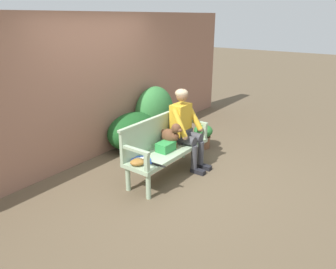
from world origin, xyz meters
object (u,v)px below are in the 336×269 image
object	(u,v)px
person_seated	(185,126)
sports_bag	(166,147)
baseball_glove	(138,162)
potted_plant	(203,135)
dog_on_bench	(171,135)
tennis_racket	(143,161)
garden_bench	(168,153)

from	to	relation	value
person_seated	sports_bag	world-z (taller)	person_seated
baseball_glove	potted_plant	bearing A→B (deg)	38.43
dog_on_bench	tennis_racket	distance (m)	0.69
sports_bag	potted_plant	distance (m)	1.42
baseball_glove	potted_plant	xyz separation A→B (m)	(2.01, 0.14, -0.24)
sports_bag	potted_plant	size ratio (longest dim) A/B	0.61
dog_on_bench	baseball_glove	bearing A→B (deg)	-179.84
potted_plant	dog_on_bench	bearing A→B (deg)	-173.75
person_seated	baseball_glove	bearing A→B (deg)	178.66
baseball_glove	sports_bag	world-z (taller)	sports_bag
garden_bench	dog_on_bench	xyz separation A→B (m)	(0.10, 0.02, 0.27)
person_seated	dog_on_bench	bearing A→B (deg)	175.15
garden_bench	potted_plant	xyz separation A→B (m)	(1.33, 0.15, -0.13)
sports_bag	potted_plant	world-z (taller)	sports_bag
person_seated	potted_plant	xyz separation A→B (m)	(0.89, 0.16, -0.46)
garden_bench	sports_bag	xyz separation A→B (m)	(-0.06, -0.00, 0.13)
dog_on_bench	tennis_racket	size ratio (longest dim) A/B	0.74
baseball_glove	potted_plant	world-z (taller)	baseball_glove
tennis_racket	baseball_glove	bearing A→B (deg)	-167.85
dog_on_bench	sports_bag	world-z (taller)	dog_on_bench
potted_plant	tennis_racket	bearing A→B (deg)	-176.72
person_seated	tennis_racket	size ratio (longest dim) A/B	2.31
tennis_racket	baseball_glove	distance (m)	0.14
baseball_glove	garden_bench	bearing A→B (deg)	33.42
baseball_glove	potted_plant	distance (m)	2.03
tennis_racket	potted_plant	world-z (taller)	tennis_racket
potted_plant	person_seated	bearing A→B (deg)	-169.62
tennis_racket	sports_bag	xyz separation A→B (m)	(0.49, -0.04, 0.06)
sports_bag	person_seated	bearing A→B (deg)	-1.39
tennis_racket	dog_on_bench	bearing A→B (deg)	-2.27
baseball_glove	potted_plant	size ratio (longest dim) A/B	0.48
tennis_racket	sports_bag	world-z (taller)	sports_bag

